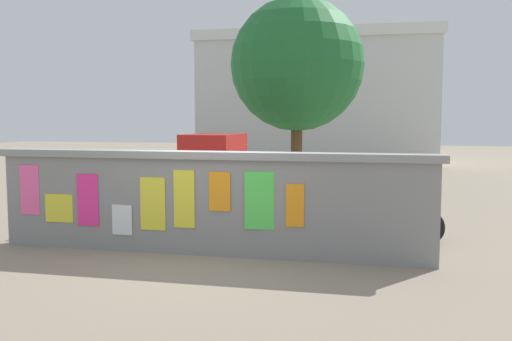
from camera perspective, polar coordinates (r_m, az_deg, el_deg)
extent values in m
plane|color=gray|center=(17.19, 3.31, -2.16)|extent=(60.00, 60.00, 0.00)
cube|color=gray|center=(9.37, -4.87, -3.64)|extent=(7.28, 0.30, 1.58)
cube|color=gray|center=(9.27, -4.91, 1.55)|extent=(7.48, 0.42, 0.12)
cube|color=#F9599E|center=(10.61, -21.75, -1.81)|extent=(0.36, 0.03, 0.87)
cube|color=yellow|center=(10.34, -19.15, -3.59)|extent=(0.52, 0.02, 0.49)
cube|color=#F42D8C|center=(10.04, -16.53, -2.85)|extent=(0.39, 0.01, 0.88)
cube|color=silver|center=(9.80, -13.28, -4.84)|extent=(0.36, 0.03, 0.51)
cube|color=yellow|center=(9.52, -10.31, -3.30)|extent=(0.44, 0.01, 0.88)
cube|color=yellow|center=(9.31, -7.22, -2.85)|extent=(0.36, 0.01, 0.95)
cube|color=orange|center=(9.10, -3.67, -2.12)|extent=(0.36, 0.02, 0.63)
cube|color=#4CD84C|center=(8.96, 0.33, -3.04)|extent=(0.47, 0.04, 0.92)
cube|color=orange|center=(8.86, 3.93, -3.52)|extent=(0.29, 0.01, 0.67)
cylinder|color=black|center=(13.13, -5.71, -2.98)|extent=(0.71, 0.26, 0.70)
cylinder|color=black|center=(14.32, -3.65, -2.27)|extent=(0.71, 0.26, 0.70)
cylinder|color=black|center=(12.37, 5.01, -3.50)|extent=(0.71, 0.26, 0.70)
cylinder|color=black|center=(13.63, 6.21, -2.68)|extent=(0.71, 0.26, 0.70)
cube|color=red|center=(13.60, -4.27, 0.50)|extent=(1.32, 1.59, 1.50)
cube|color=brown|center=(13.07, 3.09, -1.01)|extent=(2.52, 1.69, 0.90)
cylinder|color=black|center=(10.75, 9.86, -5.17)|extent=(0.61, 0.17, 0.60)
cylinder|color=black|center=(10.62, 16.82, -5.46)|extent=(0.61, 0.19, 0.60)
cube|color=#1933A5|center=(10.62, 13.35, -3.84)|extent=(1.02, 0.35, 0.32)
cube|color=black|center=(10.57, 14.45, -2.92)|extent=(0.58, 0.28, 0.10)
cube|color=#262626|center=(10.65, 10.43, -2.29)|extent=(0.10, 0.56, 0.03)
cylinder|color=black|center=(11.84, -19.08, -4.27)|extent=(0.66, 0.10, 0.66)
cylinder|color=black|center=(11.41, -14.36, -4.50)|extent=(0.66, 0.10, 0.66)
cube|color=red|center=(11.59, -16.79, -3.51)|extent=(0.95, 0.12, 0.06)
cylinder|color=red|center=(11.50, -16.14, -2.45)|extent=(0.03, 0.03, 0.40)
cube|color=black|center=(11.47, -16.16, -1.46)|extent=(0.21, 0.10, 0.05)
cube|color=black|center=(11.75, -18.94, -1.63)|extent=(0.08, 0.44, 0.03)
cylinder|color=#BF6626|center=(10.86, -8.36, -4.51)|extent=(0.12, 0.12, 0.80)
cylinder|color=#BF6626|center=(10.69, -8.53, -4.67)|extent=(0.12, 0.12, 0.80)
cylinder|color=#338CBF|center=(10.68, -8.50, -0.89)|extent=(0.40, 0.40, 0.60)
sphere|color=#8C664C|center=(10.64, -8.53, 1.31)|extent=(0.22, 0.22, 0.22)
cylinder|color=brown|center=(18.06, 4.09, 2.08)|extent=(0.36, 0.36, 2.44)
sphere|color=#1E672E|center=(18.10, 4.14, 10.57)|extent=(4.16, 4.16, 4.16)
cube|color=silver|center=(29.96, 6.39, 6.74)|extent=(11.65, 5.91, 5.96)
cube|color=silver|center=(30.21, 6.45, 12.88)|extent=(11.95, 6.21, 0.50)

